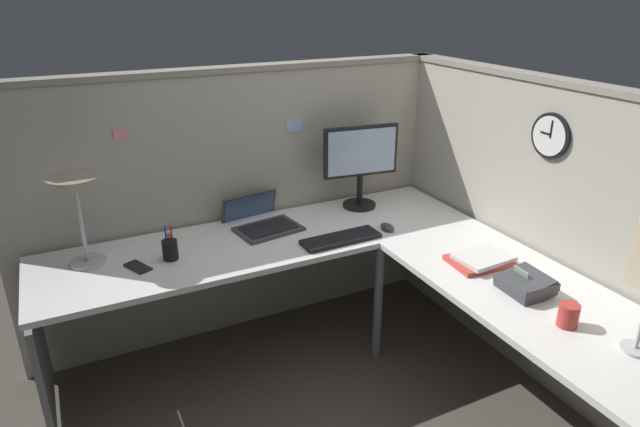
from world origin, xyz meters
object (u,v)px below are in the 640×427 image
at_px(monitor, 361,160).
at_px(book_stack, 481,260).
at_px(wall_clock, 551,136).
at_px(computer_mouse, 387,227).
at_px(laptop, 260,221).
at_px(coffee_mug, 568,315).
at_px(keyboard, 341,239).
at_px(office_phone, 526,285).
at_px(desk_lamp_dome, 76,193).
at_px(cell_phone, 138,267).
at_px(pen_cup, 170,249).

xyz_separation_m(monitor, book_stack, (0.15, -0.91, -0.27)).
bearing_deg(wall_clock, computer_mouse, 136.27).
distance_m(laptop, book_stack, 1.21).
bearing_deg(computer_mouse, coffee_mug, -83.12).
xyz_separation_m(keyboard, office_phone, (0.47, -0.83, 0.03)).
distance_m(computer_mouse, wall_clock, 0.95).
bearing_deg(coffee_mug, book_stack, 84.27).
distance_m(desk_lamp_dome, office_phone, 2.08).
bearing_deg(keyboard, book_stack, -48.87).
bearing_deg(book_stack, desk_lamp_dome, 153.47).
bearing_deg(laptop, office_phone, -57.29).
bearing_deg(book_stack, monitor, 99.50).
xyz_separation_m(book_stack, coffee_mug, (-0.06, -0.56, 0.03)).
xyz_separation_m(monitor, cell_phone, (-1.35, -0.21, -0.29)).
bearing_deg(cell_phone, monitor, -15.06).
bearing_deg(pen_cup, office_phone, -37.51).
xyz_separation_m(computer_mouse, pen_cup, (-1.15, 0.18, 0.04)).
height_order(computer_mouse, book_stack, book_stack).
height_order(laptop, office_phone, laptop).
relative_size(computer_mouse, coffee_mug, 1.08).
bearing_deg(book_stack, coffee_mug, -95.73).
bearing_deg(laptop, coffee_mug, -63.50).
relative_size(laptop, computer_mouse, 4.10).
bearing_deg(wall_clock, pen_cup, 157.45).
xyz_separation_m(computer_mouse, wall_clock, (0.55, -0.52, 0.57)).
xyz_separation_m(pen_cup, office_phone, (1.32, -1.02, -0.02)).
bearing_deg(desk_lamp_dome, office_phone, -34.19).
bearing_deg(book_stack, laptop, 130.84).
bearing_deg(pen_cup, desk_lamp_dome, 159.99).
distance_m(desk_lamp_dome, pen_cup, 0.50).
distance_m(keyboard, coffee_mug, 1.17).
relative_size(monitor, laptop, 1.17).
height_order(laptop, keyboard, laptop).
bearing_deg(coffee_mug, laptop, 116.50).
bearing_deg(monitor, desk_lamp_dome, -177.98).
distance_m(pen_cup, book_stack, 1.52).
xyz_separation_m(keyboard, coffee_mug, (0.43, -1.09, 0.04)).
bearing_deg(computer_mouse, desk_lamp_dome, 168.29).
relative_size(monitor, keyboard, 1.16).
bearing_deg(monitor, coffee_mug, -86.28).
relative_size(keyboard, wall_clock, 1.95).
relative_size(keyboard, office_phone, 2.00).
height_order(keyboard, computer_mouse, computer_mouse).
relative_size(cell_phone, coffee_mug, 1.50).
relative_size(laptop, wall_clock, 1.94).
bearing_deg(keyboard, coffee_mug, -69.91).
relative_size(pen_cup, office_phone, 0.84).
distance_m(keyboard, desk_lamp_dome, 1.31).
relative_size(cell_phone, wall_clock, 0.65).
height_order(computer_mouse, pen_cup, pen_cup).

